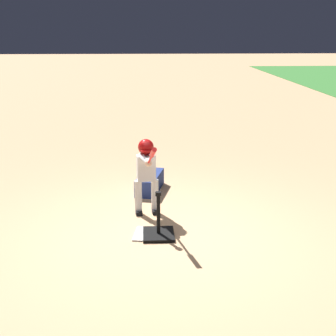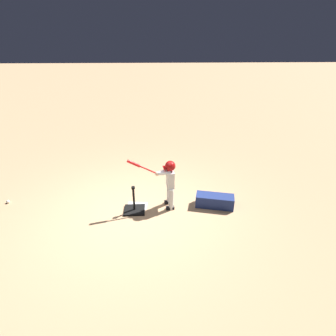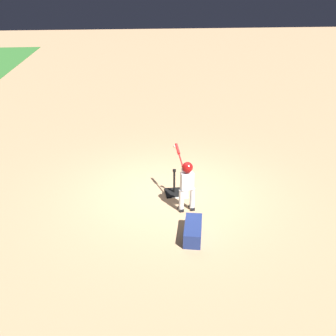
{
  "view_description": "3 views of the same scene",
  "coord_description": "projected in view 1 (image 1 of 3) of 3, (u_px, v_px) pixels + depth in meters",
  "views": [
    {
      "loc": [
        5.57,
        -0.26,
        2.62
      ],
      "look_at": [
        -0.62,
        0.06,
        0.76
      ],
      "focal_mm": 50.0,
      "sensor_mm": 36.0,
      "label": 1
    },
    {
      "loc": [
        -0.55,
        4.74,
        3.37
      ],
      "look_at": [
        -0.82,
        -0.46,
        0.86
      ],
      "focal_mm": 28.0,
      "sensor_mm": 36.0,
      "label": 2
    },
    {
      "loc": [
        -8.06,
        1.13,
        4.27
      ],
      "look_at": [
        -0.06,
        0.05,
        0.66
      ],
      "focal_mm": 42.0,
      "sensor_mm": 36.0,
      "label": 3
    }
  ],
  "objects": [
    {
      "name": "batter_child",
      "position": [
        146.0,
        168.0,
        6.66
      ],
      "size": [
        1.01,
        0.36,
        1.22
      ],
      "color": "silver",
      "rests_on": "ground_plane"
    },
    {
      "name": "ground_plane",
      "position": [
        166.0,
        237.0,
        6.1
      ],
      "size": [
        90.0,
        90.0,
        0.0
      ],
      "primitive_type": "plane",
      "color": "tan"
    },
    {
      "name": "home_plate",
      "position": [
        151.0,
        234.0,
        6.17
      ],
      "size": [
        0.5,
        0.5,
        0.02
      ],
      "primitive_type": "cube",
      "rotation": [
        0.0,
        0.0,
        -0.15
      ],
      "color": "white",
      "rests_on": "ground_plane"
    },
    {
      "name": "batting_tee",
      "position": [
        159.0,
        230.0,
        6.13
      ],
      "size": [
        0.45,
        0.41,
        0.61
      ],
      "color": "black",
      "rests_on": "ground_plane"
    },
    {
      "name": "equipment_bag",
      "position": [
        150.0,
        182.0,
        7.82
      ],
      "size": [
        0.89,
        0.51,
        0.28
      ],
      "primitive_type": "cube",
      "rotation": [
        0.0,
        0.0,
        -0.24
      ],
      "color": "navy",
      "rests_on": "ground_plane"
    }
  ]
}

